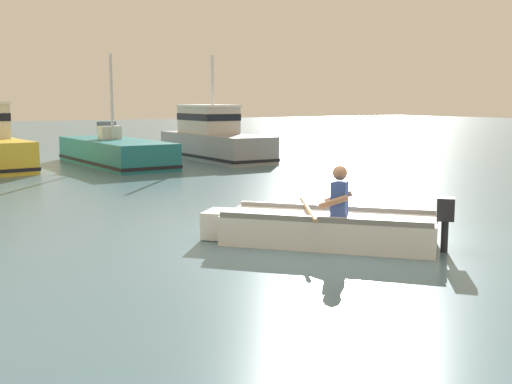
# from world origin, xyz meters

# --- Properties ---
(ground_plane) EXTENTS (120.00, 120.00, 0.00)m
(ground_plane) POSITION_xyz_m (0.00, 0.00, 0.00)
(ground_plane) COLOR slate
(rowboat_with_person) EXTENTS (2.96, 3.16, 1.19)m
(rowboat_with_person) POSITION_xyz_m (0.03, -0.08, 0.25)
(rowboat_with_person) COLOR white
(rowboat_with_person) RESTS_ON ground
(moored_boat_teal) EXTENTS (2.12, 6.02, 3.62)m
(moored_boat_teal) POSITION_xyz_m (1.38, 12.94, 0.40)
(moored_boat_teal) COLOR #1E727A
(moored_boat_teal) RESTS_ON ground
(moored_boat_grey) EXTENTS (1.75, 5.83, 3.70)m
(moored_boat_grey) POSITION_xyz_m (5.15, 13.15, 0.73)
(moored_boat_grey) COLOR gray
(moored_boat_grey) RESTS_ON ground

